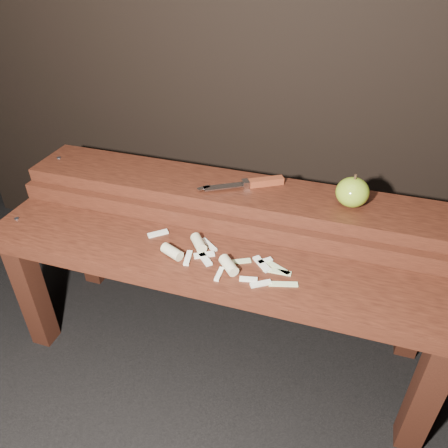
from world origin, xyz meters
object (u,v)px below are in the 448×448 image
(bench_front_tier, at_px, (209,283))
(apple, at_px, (352,192))
(bench_rear_tier, at_px, (236,214))
(knife, at_px, (255,183))

(bench_front_tier, xyz_separation_m, apple, (0.30, 0.23, 0.18))
(apple, bearing_deg, bench_rear_tier, -179.17)
(apple, bearing_deg, knife, 175.87)
(bench_front_tier, distance_m, knife, 0.30)
(bench_rear_tier, height_order, knife, knife)
(apple, bearing_deg, bench_front_tier, -142.32)
(bench_rear_tier, xyz_separation_m, apple, (0.30, 0.00, 0.12))
(bench_rear_tier, bearing_deg, bench_front_tier, -90.00)
(bench_front_tier, xyz_separation_m, bench_rear_tier, (0.00, 0.23, 0.06))
(bench_front_tier, bearing_deg, knife, 79.46)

